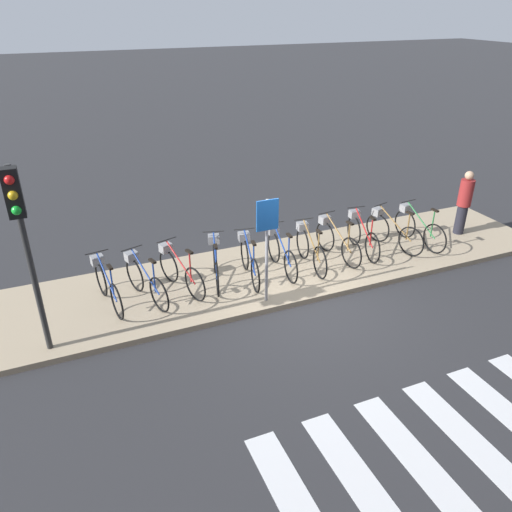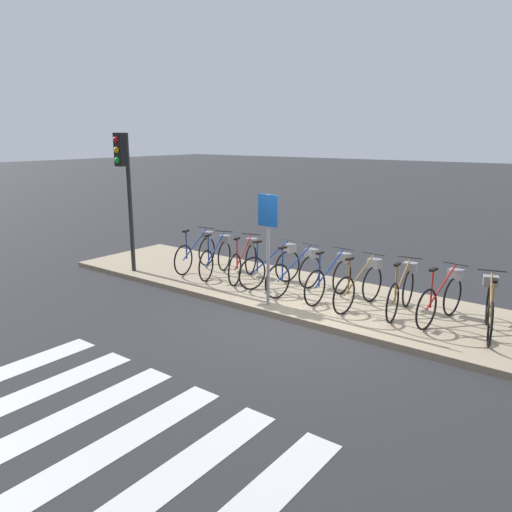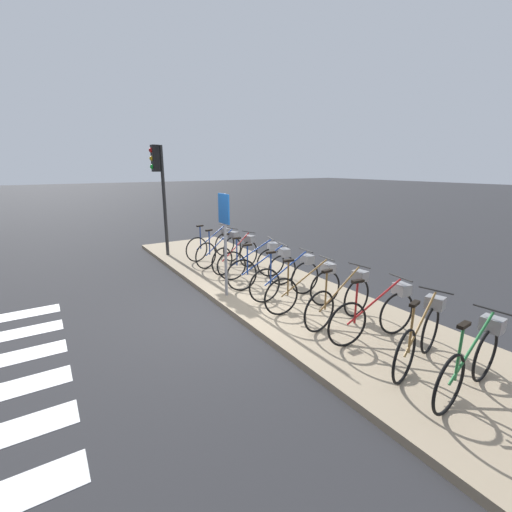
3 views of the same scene
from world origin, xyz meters
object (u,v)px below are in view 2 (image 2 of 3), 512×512
parked_bicycle_5 (332,277)px  parked_bicycle_8 (443,296)px  parked_bicycle_0 (198,251)px  parked_bicycle_2 (245,260)px  parked_bicycle_9 (490,307)px  parked_bicycle_1 (217,256)px  parked_bicycle_7 (402,289)px  parked_bicycle_4 (297,271)px  parked_bicycle_6 (361,284)px  sign_post (268,231)px  parked_bicycle_3 (274,265)px  traffic_light (124,173)px

parked_bicycle_5 → parked_bicycle_8: size_ratio=1.01×
parked_bicycle_0 → parked_bicycle_8: bearing=0.5°
parked_bicycle_0 → parked_bicycle_2: size_ratio=1.03×
parked_bicycle_8 → parked_bicycle_9: (0.79, -0.08, 0.00)m
parked_bicycle_1 → parked_bicycle_0: bearing=173.4°
parked_bicycle_7 → parked_bicycle_5: bearing=-177.6°
parked_bicycle_5 → parked_bicycle_4: bearing=-175.6°
parked_bicycle_6 → parked_bicycle_2: bearing=177.3°
parked_bicycle_6 → parked_bicycle_7: bearing=10.3°
parked_bicycle_4 → sign_post: bearing=-91.7°
parked_bicycle_1 → parked_bicycle_2: size_ratio=1.00×
parked_bicycle_2 → sign_post: sign_post is taller
parked_bicycle_1 → parked_bicycle_6: bearing=-0.5°
parked_bicycle_0 → parked_bicycle_3: bearing=1.1°
parked_bicycle_6 → parked_bicycle_8: 1.49m
parked_bicycle_5 → parked_bicycle_9: (2.96, 0.01, 0.00)m
parked_bicycle_2 → parked_bicycle_9: bearing=-0.6°
parked_bicycle_2 → parked_bicycle_3: size_ratio=0.99×
parked_bicycle_2 → parked_bicycle_1: bearing=-171.5°
parked_bicycle_4 → parked_bicycle_3: bearing=168.6°
parked_bicycle_0 → parked_bicycle_4: bearing=-1.9°
sign_post → parked_bicycle_7: bearing=26.6°
parked_bicycle_0 → parked_bicycle_2: (1.45, 0.03, 0.00)m
parked_bicycle_7 → sign_post: bearing=-153.4°
parked_bicycle_5 → parked_bicycle_8: 2.17m
parked_bicycle_0 → parked_bicycle_5: size_ratio=0.99×
parked_bicycle_5 → traffic_light: bearing=-167.1°
parked_bicycle_3 → parked_bicycle_6: (2.17, -0.16, 0.00)m
parked_bicycle_3 → sign_post: (0.67, -1.15, 1.01)m
parked_bicycle_9 → sign_post: (-3.77, -1.07, 1.01)m
parked_bicycle_5 → parked_bicycle_9: same height
sign_post → parked_bicycle_9: bearing=15.9°
parked_bicycle_0 → parked_bicycle_6: 4.42m
parked_bicycle_6 → parked_bicycle_0: bearing=178.5°
parked_bicycle_5 → parked_bicycle_9: bearing=0.2°
traffic_light → sign_post: (4.09, 0.05, -0.90)m
parked_bicycle_4 → parked_bicycle_6: same height
parked_bicycle_9 → traffic_light: (-7.85, -1.13, 1.91)m
parked_bicycle_4 → parked_bicycle_7: bearing=3.1°
parked_bicycle_2 → parked_bicycle_9: (5.24, -0.06, 0.00)m
parked_bicycle_1 → parked_bicycle_9: (5.98, 0.05, 0.00)m
traffic_light → sign_post: traffic_light is taller
parked_bicycle_2 → parked_bicycle_5: size_ratio=0.96×
parked_bicycle_2 → parked_bicycle_8: (4.45, 0.02, 0.00)m
parked_bicycle_5 → parked_bicycle_6: 0.69m
parked_bicycle_8 → parked_bicycle_1: bearing=-178.5°
sign_post → parked_bicycle_0: bearing=159.4°
parked_bicycle_3 → parked_bicycle_9: same height
parked_bicycle_2 → parked_bicycle_6: size_ratio=0.96×
parked_bicycle_5 → parked_bicycle_0: bearing=179.4°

